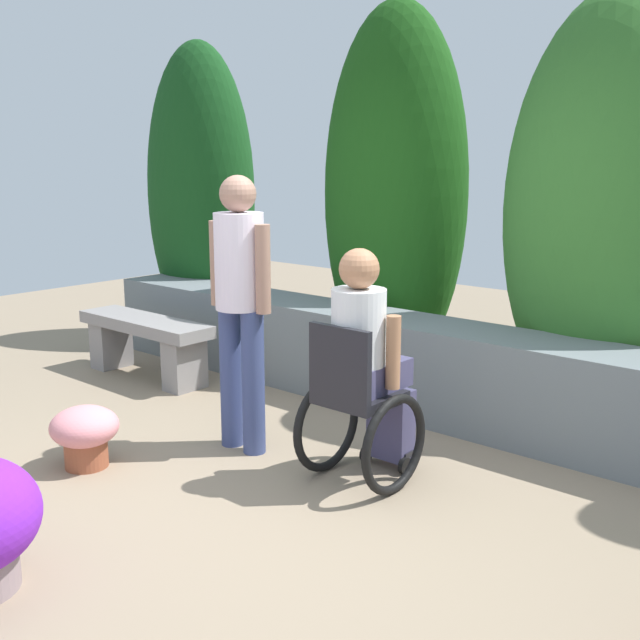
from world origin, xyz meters
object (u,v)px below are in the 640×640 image
Objects in this scene: person_in_wheelchair at (364,374)px; person_standing_companion at (240,295)px; stone_bench at (145,339)px; flower_pot_terracotta_by_wall at (85,432)px.

person_standing_companion reaches higher than person_in_wheelchair.
person_standing_companion reaches higher than stone_bench.
person_standing_companion is at bearing -26.18° from stone_bench.
person_in_wheelchair is 0.78× the size of person_standing_companion.
person_in_wheelchair is at bearing 34.71° from flower_pot_terracotta_by_wall.
person_standing_companion is (1.75, -0.56, 0.66)m from stone_bench.
person_in_wheelchair is at bearing 7.73° from person_standing_companion.
person_standing_companion is 1.22m from flower_pot_terracotta_by_wall.
stone_bench is 2.67m from person_in_wheelchair.
flower_pot_terracotta_by_wall is at bearing -55.88° from stone_bench.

